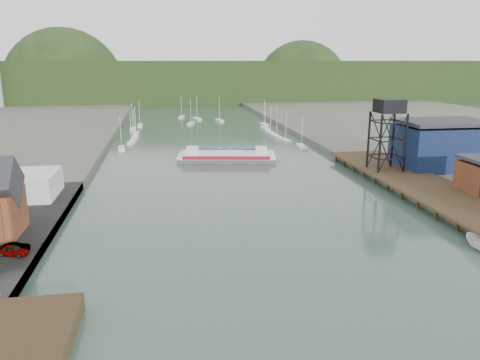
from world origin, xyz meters
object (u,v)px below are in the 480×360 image
object	(u,v)px
chain_ferry	(227,156)
motorboat	(479,244)
lift_tower	(389,110)
car_west_a	(13,250)

from	to	relation	value
chain_ferry	motorboat	xyz separation A→B (m)	(27.07, -67.89, -0.04)
lift_tower	motorboat	world-z (taller)	lift_tower
car_west_a	chain_ferry	bearing A→B (deg)	-10.94
chain_ferry	lift_tower	bearing A→B (deg)	-28.64
lift_tower	chain_ferry	world-z (taller)	lift_tower
car_west_a	lift_tower	bearing A→B (deg)	-42.83
lift_tower	motorboat	xyz separation A→B (m)	(-5.91, -41.79, -14.61)
lift_tower	chain_ferry	distance (m)	44.52
lift_tower	motorboat	bearing A→B (deg)	-98.05
lift_tower	chain_ferry	bearing A→B (deg)	141.64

